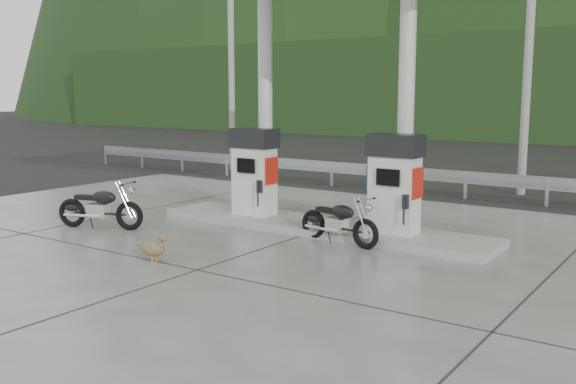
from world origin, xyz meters
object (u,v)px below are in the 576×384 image
Objects in this scene: gas_pump_right at (394,184)px; duck at (152,249)px; gas_pump_left at (254,172)px; motorcycle_left at (100,208)px; motorcycle_right at (339,222)px.

duck is at bearing -125.61° from gas_pump_right.
motorcycle_left is (-2.08, -2.33, -0.64)m from gas_pump_left.
duck is (-1.81, -2.79, -0.18)m from motorcycle_right.
gas_pump_left is 3.20m from gas_pump_right.
gas_pump_right is (3.20, 0.00, 0.00)m from gas_pump_left.
gas_pump_left is 1.00× the size of gas_pump_right.
gas_pump_right is 3.15× the size of duck.
gas_pump_right reaches higher than duck.
motorcycle_left is at bearing -131.80° from gas_pump_left.
motorcycle_left is 3.01m from duck.
duck is (0.67, -3.53, -0.84)m from gas_pump_left.
motorcycle_right is (-0.72, -0.74, -0.67)m from gas_pump_right.
gas_pump_left is 1.11× the size of motorcycle_right.
gas_pump_right is at bearing 3.63° from motorcycle_left.
gas_pump_left reaches higher than motorcycle_right.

